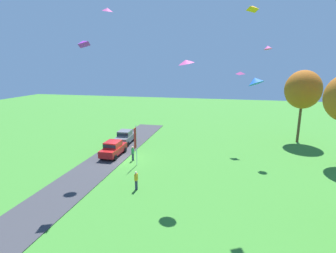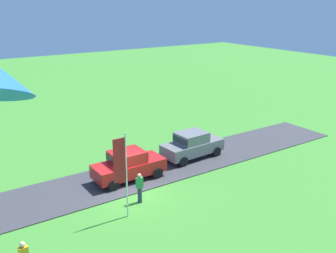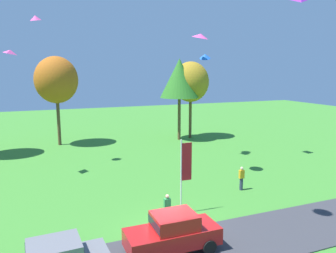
# 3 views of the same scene
# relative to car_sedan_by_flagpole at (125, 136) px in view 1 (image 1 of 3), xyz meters

# --- Properties ---
(ground_plane) EXTENTS (120.00, 120.00, 0.00)m
(ground_plane) POSITION_rel_car_sedan_by_flagpole_xyz_m (6.01, 2.31, -1.04)
(ground_plane) COLOR #3D842D
(pavement_strip) EXTENTS (36.00, 4.40, 0.06)m
(pavement_strip) POSITION_rel_car_sedan_by_flagpole_xyz_m (6.01, 0.29, -1.01)
(pavement_strip) COLOR #38383D
(pavement_strip) RESTS_ON ground
(car_sedan_by_flagpole) EXTENTS (4.48, 2.13, 1.84)m
(car_sedan_by_flagpole) POSITION_rel_car_sedan_by_flagpole_xyz_m (0.00, 0.00, 0.00)
(car_sedan_by_flagpole) COLOR slate
(car_sedan_by_flagpole) RESTS_ON ground
(car_sedan_near_entrance) EXTENTS (4.41, 1.96, 1.84)m
(car_sedan_near_entrance) POSITION_rel_car_sedan_by_flagpole_xyz_m (5.34, 0.63, 0.00)
(car_sedan_near_entrance) COLOR red
(car_sedan_near_entrance) RESTS_ON ground
(person_watching_sky) EXTENTS (0.36, 0.24, 1.71)m
(person_watching_sky) POSITION_rel_car_sedan_by_flagpole_xyz_m (6.16, 3.43, -0.16)
(person_watching_sky) COLOR #2D334C
(person_watching_sky) RESTS_ON ground
(person_on_lawn) EXTENTS (0.36, 0.24, 1.71)m
(person_on_lawn) POSITION_rel_car_sedan_by_flagpole_xyz_m (13.01, 6.29, -0.16)
(person_on_lawn) COLOR #2D334C
(person_on_lawn) RESTS_ON ground
(tree_right_of_center) EXTENTS (4.81, 4.81, 10.16)m
(tree_right_of_center) POSITION_rel_car_sedan_by_flagpole_xyz_m (-6.36, 23.85, 6.44)
(tree_right_of_center) COLOR brown
(tree_right_of_center) RESTS_ON ground
(flag_banner) EXTENTS (0.71, 0.08, 4.53)m
(flag_banner) POSITION_rel_car_sedan_by_flagpole_xyz_m (7.64, 4.35, 1.83)
(flag_banner) COLOR silver
(flag_banner) RESTS_ON ground
(kite_diamond_high_right) EXTENTS (1.03, 0.98, 0.49)m
(kite_diamond_high_right) POSITION_rel_car_sedan_by_flagpole_xyz_m (11.74, 15.26, 13.81)
(kite_diamond_high_right) COLOR orange
(kite_delta_low_drifter) EXTENTS (1.83, 1.84, 0.58)m
(kite_delta_low_drifter) POSITION_rel_car_sedan_by_flagpole_xyz_m (11.64, 10.35, 9.99)
(kite_delta_low_drifter) COLOR #EA4C9E
(kite_delta_near_flag) EXTENTS (1.56, 1.56, 0.54)m
(kite_delta_near_flag) POSITION_rel_car_sedan_by_flagpole_xyz_m (7.14, 1.60, 15.15)
(kite_delta_near_flag) COLOR #EA4C9E
(kite_diamond_topmost) EXTENTS (1.04, 1.12, 0.45)m
(kite_diamond_topmost) POSITION_rel_car_sedan_by_flagpole_xyz_m (-1.79, 15.18, 8.78)
(kite_diamond_topmost) COLOR #EA4C9E
(kite_delta_over_trees) EXTENTS (1.32, 1.33, 0.56)m
(kite_delta_over_trees) POSITION_rel_car_sedan_by_flagpole_xyz_m (0.13, 17.97, 11.73)
(kite_delta_over_trees) COLOR #EA4C9E
(kite_delta_mid_center) EXTENTS (1.43, 1.46, 0.76)m
(kite_delta_mid_center) POSITION_rel_car_sedan_by_flagpole_xyz_m (14.85, 15.52, 8.73)
(kite_delta_mid_center) COLOR blue
(kite_diamond_high_left) EXTENTS (1.15, 1.12, 0.67)m
(kite_diamond_high_left) POSITION_rel_car_sedan_by_flagpole_xyz_m (13.57, 2.37, 11.43)
(kite_diamond_high_left) COLOR purple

